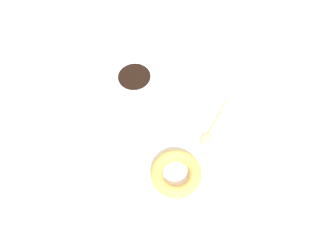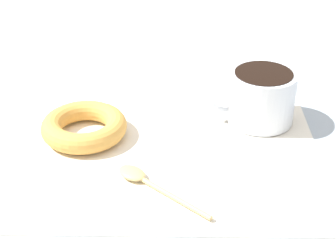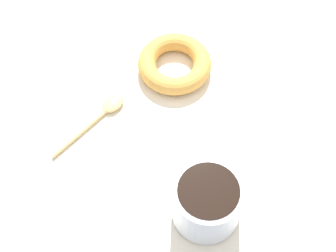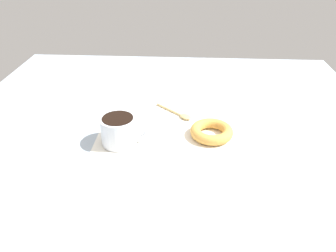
% 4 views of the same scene
% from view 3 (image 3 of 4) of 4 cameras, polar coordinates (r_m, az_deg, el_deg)
% --- Properties ---
extents(ground_plane, '(1.20, 1.20, 0.02)m').
position_cam_3_polar(ground_plane, '(0.79, 0.63, -1.41)').
color(ground_plane, '#99A8B7').
extents(napkin, '(0.36, 0.36, 0.00)m').
position_cam_3_polar(napkin, '(0.78, -0.00, -0.81)').
color(napkin, white).
rests_on(napkin, ground_plane).
extents(coffee_cup, '(0.09, 0.11, 0.07)m').
position_cam_3_polar(coffee_cup, '(0.70, 4.07, -7.54)').
color(coffee_cup, silver).
rests_on(coffee_cup, napkin).
extents(donut, '(0.11, 0.11, 0.03)m').
position_cam_3_polar(donut, '(0.83, 0.46, 6.35)').
color(donut, gold).
rests_on(donut, napkin).
extents(spoon, '(0.10, 0.11, 0.01)m').
position_cam_3_polar(spoon, '(0.80, -6.48, 1.45)').
color(spoon, '#D8B772').
rests_on(spoon, napkin).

